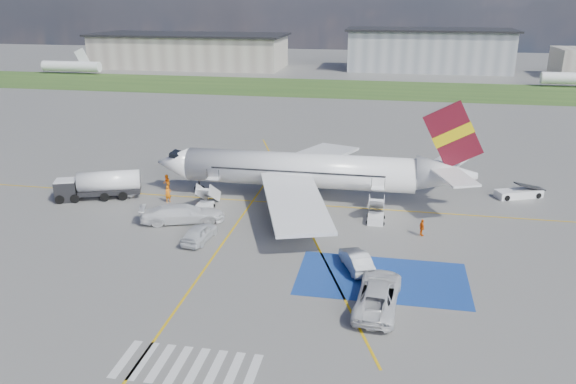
{
  "coord_description": "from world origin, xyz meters",
  "views": [
    {
      "loc": [
        9.92,
        -46.12,
        22.2
      ],
      "look_at": [
        0.21,
        6.05,
        3.5
      ],
      "focal_mm": 35.0,
      "sensor_mm": 36.0,
      "label": 1
    }
  ],
  "objects_px": {
    "van_white_a": "(378,290)",
    "van_white_b": "(182,211)",
    "car_silver_a": "(199,233)",
    "belt_loader": "(519,194)",
    "car_silver_b": "(356,260)",
    "fuel_tanker": "(99,187)",
    "gpu_cart": "(127,191)",
    "airliner": "(312,171)"
  },
  "relations": [
    {
      "from": "airliner",
      "to": "van_white_a",
      "type": "height_order",
      "value": "airliner"
    },
    {
      "from": "fuel_tanker",
      "to": "car_silver_b",
      "type": "relative_size",
      "value": 1.92
    },
    {
      "from": "fuel_tanker",
      "to": "van_white_a",
      "type": "distance_m",
      "value": 36.97
    },
    {
      "from": "belt_loader",
      "to": "van_white_a",
      "type": "bearing_deg",
      "value": -141.76
    },
    {
      "from": "belt_loader",
      "to": "car_silver_a",
      "type": "bearing_deg",
      "value": -172.6
    },
    {
      "from": "fuel_tanker",
      "to": "van_white_a",
      "type": "xyz_separation_m",
      "value": [
        32.32,
        -17.95,
        -0.11
      ]
    },
    {
      "from": "gpu_cart",
      "to": "van_white_a",
      "type": "xyz_separation_m",
      "value": [
        29.57,
        -19.1,
        0.56
      ]
    },
    {
      "from": "van_white_b",
      "to": "belt_loader",
      "type": "bearing_deg",
      "value": -86.03
    },
    {
      "from": "car_silver_b",
      "to": "van_white_b",
      "type": "xyz_separation_m",
      "value": [
        -18.33,
        7.23,
        0.43
      ]
    },
    {
      "from": "belt_loader",
      "to": "car_silver_b",
      "type": "distance_m",
      "value": 27.65
    },
    {
      "from": "car_silver_a",
      "to": "car_silver_b",
      "type": "bearing_deg",
      "value": 175.68
    },
    {
      "from": "fuel_tanker",
      "to": "car_silver_a",
      "type": "xyz_separation_m",
      "value": [
        15.23,
        -9.32,
        -0.5
      ]
    },
    {
      "from": "car_silver_a",
      "to": "belt_loader",
      "type": "bearing_deg",
      "value": -143.23
    },
    {
      "from": "fuel_tanker",
      "to": "car_silver_a",
      "type": "bearing_deg",
      "value": -51.92
    },
    {
      "from": "belt_loader",
      "to": "car_silver_a",
      "type": "relative_size",
      "value": 1.2
    },
    {
      "from": "van_white_b",
      "to": "gpu_cart",
      "type": "bearing_deg",
      "value": 38.03
    },
    {
      "from": "fuel_tanker",
      "to": "van_white_b",
      "type": "xyz_separation_m",
      "value": [
        11.96,
        -5.08,
        -0.09
      ]
    },
    {
      "from": "belt_loader",
      "to": "van_white_a",
      "type": "xyz_separation_m",
      "value": [
        -15.28,
        -27.19,
        0.79
      ]
    },
    {
      "from": "airliner",
      "to": "gpu_cart",
      "type": "distance_m",
      "value": 21.7
    },
    {
      "from": "fuel_tanker",
      "to": "belt_loader",
      "type": "relative_size",
      "value": 1.62
    },
    {
      "from": "fuel_tanker",
      "to": "gpu_cart",
      "type": "xyz_separation_m",
      "value": [
        2.75,
        1.14,
        -0.67
      ]
    },
    {
      "from": "airliner",
      "to": "car_silver_b",
      "type": "distance_m",
      "value": 17.9
    },
    {
      "from": "van_white_a",
      "to": "airliner",
      "type": "bearing_deg",
      "value": -64.93
    },
    {
      "from": "gpu_cart",
      "to": "van_white_b",
      "type": "height_order",
      "value": "van_white_b"
    },
    {
      "from": "car_silver_b",
      "to": "car_silver_a",
      "type": "bearing_deg",
      "value": -33.51
    },
    {
      "from": "belt_loader",
      "to": "van_white_a",
      "type": "height_order",
      "value": "van_white_a"
    },
    {
      "from": "van_white_a",
      "to": "van_white_b",
      "type": "height_order",
      "value": "van_white_b"
    },
    {
      "from": "airliner",
      "to": "fuel_tanker",
      "type": "bearing_deg",
      "value": -169.94
    },
    {
      "from": "van_white_b",
      "to": "car_silver_b",
      "type": "bearing_deg",
      "value": -129.45
    },
    {
      "from": "airliner",
      "to": "car_silver_a",
      "type": "height_order",
      "value": "airliner"
    },
    {
      "from": "fuel_tanker",
      "to": "gpu_cart",
      "type": "relative_size",
      "value": 5.07
    },
    {
      "from": "car_silver_a",
      "to": "van_white_b",
      "type": "height_order",
      "value": "van_white_b"
    },
    {
      "from": "van_white_b",
      "to": "airliner",
      "type": "bearing_deg",
      "value": -70.2
    },
    {
      "from": "belt_loader",
      "to": "van_white_b",
      "type": "distance_m",
      "value": 38.42
    },
    {
      "from": "car_silver_b",
      "to": "belt_loader",
      "type": "bearing_deg",
      "value": -151.02
    },
    {
      "from": "fuel_tanker",
      "to": "van_white_b",
      "type": "bearing_deg",
      "value": -43.5
    },
    {
      "from": "car_silver_a",
      "to": "van_white_b",
      "type": "distance_m",
      "value": 5.37
    },
    {
      "from": "gpu_cart",
      "to": "car_silver_a",
      "type": "xyz_separation_m",
      "value": [
        12.48,
        -10.46,
        0.18
      ]
    },
    {
      "from": "airliner",
      "to": "fuel_tanker",
      "type": "relative_size",
      "value": 3.84
    },
    {
      "from": "car_silver_b",
      "to": "van_white_a",
      "type": "xyz_separation_m",
      "value": [
        2.03,
        -5.64,
        0.4
      ]
    },
    {
      "from": "fuel_tanker",
      "to": "van_white_a",
      "type": "relative_size",
      "value": 1.47
    },
    {
      "from": "car_silver_b",
      "to": "van_white_b",
      "type": "distance_m",
      "value": 19.71
    }
  ]
}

